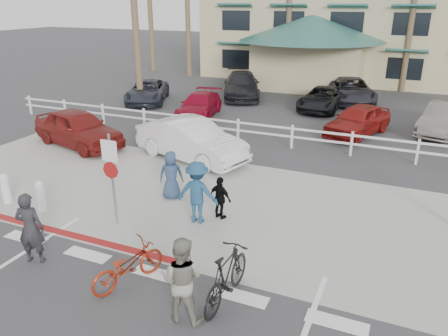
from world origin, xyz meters
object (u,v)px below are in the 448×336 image
at_px(bike_black, 227,276).
at_px(sign_post, 112,176).
at_px(car_red_compact, 78,128).
at_px(bike_red, 128,265).
at_px(car_white_sedan, 191,140).

bearing_deg(bike_black, sign_post, -21.39).
height_order(sign_post, bike_black, sign_post).
bearing_deg(car_red_compact, bike_black, -109.72).
bearing_deg(car_red_compact, bike_red, -118.13).
height_order(car_white_sedan, car_red_compact, car_white_sedan).
height_order(bike_red, bike_black, bike_black).
bearing_deg(sign_post, bike_red, -48.40).
distance_m(car_white_sedan, car_red_compact, 5.15).
relative_size(sign_post, car_white_sedan, 0.62).
bearing_deg(bike_red, car_white_sedan, -50.90).
relative_size(bike_black, car_red_compact, 0.43).
relative_size(car_white_sedan, car_red_compact, 1.05).
relative_size(bike_black, car_white_sedan, 0.41).
xyz_separation_m(bike_black, car_red_compact, (-9.72, 6.90, 0.18)).
bearing_deg(car_white_sedan, sign_post, -157.67).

